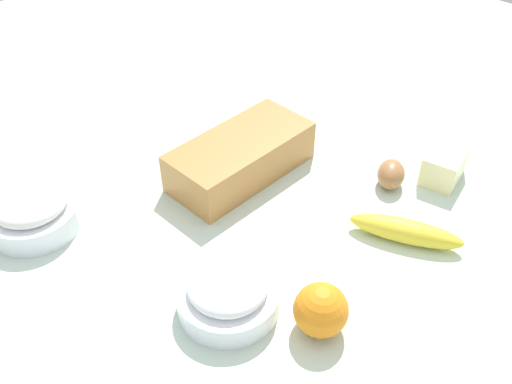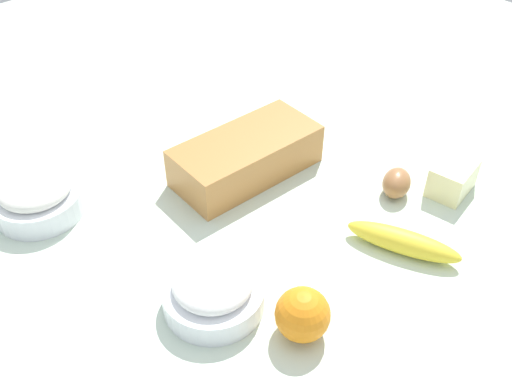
{
  "view_description": "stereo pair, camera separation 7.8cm",
  "coord_description": "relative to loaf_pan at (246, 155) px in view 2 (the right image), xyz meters",
  "views": [
    {
      "loc": [
        0.59,
        0.51,
        0.7
      ],
      "look_at": [
        0.0,
        0.0,
        0.04
      ],
      "focal_mm": 40.77,
      "sensor_mm": 36.0,
      "label": 1
    },
    {
      "loc": [
        0.53,
        0.56,
        0.7
      ],
      "look_at": [
        0.0,
        0.0,
        0.04
      ],
      "focal_mm": 40.77,
      "sensor_mm": 36.0,
      "label": 2
    }
  ],
  "objects": [
    {
      "name": "ground_plane",
      "position": [
        0.06,
        0.09,
        -0.05
      ],
      "size": [
        2.4,
        2.4,
        0.02
      ],
      "primitive_type": "cube",
      "color": "silver"
    },
    {
      "name": "loaf_pan",
      "position": [
        0.0,
        0.0,
        0.0
      ],
      "size": [
        0.29,
        0.15,
        0.08
      ],
      "rotation": [
        0.0,
        0.0,
        -0.06
      ],
      "color": "#B77A3D",
      "rests_on": "ground_plane"
    },
    {
      "name": "flour_bowl",
      "position": [
        0.34,
        -0.17,
        -0.01
      ],
      "size": [
        0.15,
        0.15,
        0.08
      ],
      "color": "white",
      "rests_on": "ground_plane"
    },
    {
      "name": "sugar_bowl",
      "position": [
        0.25,
        0.2,
        -0.01
      ],
      "size": [
        0.15,
        0.15,
        0.07
      ],
      "color": "white",
      "rests_on": "ground_plane"
    },
    {
      "name": "banana",
      "position": [
        -0.05,
        0.33,
        -0.02
      ],
      "size": [
        0.11,
        0.19,
        0.04
      ],
      "primitive_type": "ellipsoid",
      "rotation": [
        0.0,
        0.0,
        5.09
      ],
      "color": "yellow",
      "rests_on": "ground_plane"
    },
    {
      "name": "orange_fruit",
      "position": [
        0.19,
        0.33,
        -0.0
      ],
      "size": [
        0.08,
        0.08,
        0.08
      ],
      "primitive_type": "sphere",
      "color": "orange",
      "rests_on": "ground_plane"
    },
    {
      "name": "butter_block",
      "position": [
        -0.24,
        0.3,
        -0.01
      ],
      "size": [
        0.1,
        0.08,
        0.06
      ],
      "primitive_type": "cube",
      "rotation": [
        0.0,
        0.0,
        0.15
      ],
      "color": "#F4EDB2",
      "rests_on": "ground_plane"
    },
    {
      "name": "egg_near_butter",
      "position": [
        -0.16,
        0.23,
        -0.02
      ],
      "size": [
        0.08,
        0.08,
        0.05
      ],
      "primitive_type": "ellipsoid",
      "rotation": [
        0.0,
        1.57,
        0.45
      ],
      "color": "#A16C41",
      "rests_on": "ground_plane"
    }
  ]
}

